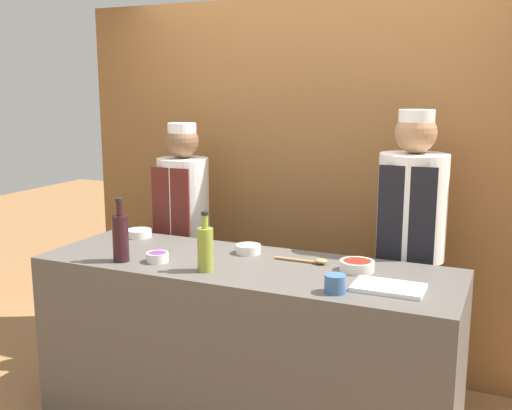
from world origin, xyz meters
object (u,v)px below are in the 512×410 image
(sauce_bowl_purple, at_px, (157,257))
(bottle_oil, at_px, (205,248))
(chef_right, at_px, (410,252))
(bottle_wine, at_px, (121,237))
(sauce_bowl_white, at_px, (139,233))
(cutting_board, at_px, (389,288))
(sauce_bowl_red, at_px, (357,265))
(wooden_spoon, at_px, (310,261))
(chef_left, at_px, (184,235))
(cup_blue, at_px, (335,284))
(sauce_bowl_yellow, at_px, (248,249))

(sauce_bowl_purple, xyz_separation_m, bottle_oil, (0.30, -0.04, 0.09))
(chef_right, bearing_deg, bottle_wine, -147.70)
(sauce_bowl_white, height_order, cutting_board, sauce_bowl_white)
(chef_right, bearing_deg, sauce_bowl_white, -166.40)
(sauce_bowl_red, height_order, bottle_oil, bottle_oil)
(wooden_spoon, bearing_deg, sauce_bowl_purple, -157.77)
(chef_left, bearing_deg, cup_blue, -34.02)
(sauce_bowl_red, distance_m, bottle_oil, 0.75)
(sauce_bowl_purple, bearing_deg, bottle_oil, -6.84)
(cup_blue, bearing_deg, chef_right, 78.47)
(sauce_bowl_white, xyz_separation_m, bottle_oil, (0.70, -0.44, 0.09))
(sauce_bowl_purple, height_order, sauce_bowl_yellow, sauce_bowl_purple)
(chef_left, bearing_deg, bottle_oil, -53.29)
(bottle_oil, distance_m, wooden_spoon, 0.55)
(sauce_bowl_yellow, height_order, chef_left, chef_left)
(sauce_bowl_red, distance_m, chef_left, 1.39)
(bottle_oil, relative_size, chef_right, 0.17)
(cutting_board, xyz_separation_m, bottle_oil, (-0.88, -0.08, 0.11))
(sauce_bowl_yellow, xyz_separation_m, bottle_oil, (-0.06, -0.38, 0.09))
(cup_blue, bearing_deg, cutting_board, 32.75)
(cutting_board, bearing_deg, sauce_bowl_yellow, 160.45)
(sauce_bowl_white, height_order, sauce_bowl_yellow, sauce_bowl_yellow)
(sauce_bowl_yellow, relative_size, bottle_oil, 0.46)
(bottle_wine, bearing_deg, sauce_bowl_purple, 19.37)
(wooden_spoon, height_order, chef_left, chef_left)
(chef_right, bearing_deg, chef_left, 180.00)
(bottle_wine, bearing_deg, sauce_bowl_white, 114.72)
(sauce_bowl_red, relative_size, sauce_bowl_white, 1.13)
(cutting_board, xyz_separation_m, chef_left, (-1.49, 0.73, -0.08))
(sauce_bowl_white, bearing_deg, sauce_bowl_yellow, -4.83)
(chef_right, bearing_deg, sauce_bowl_red, -108.17)
(chef_right, bearing_deg, wooden_spoon, -131.37)
(sauce_bowl_white, relative_size, chef_right, 0.09)
(wooden_spoon, xyz_separation_m, chef_right, (0.42, 0.48, -0.03))
(sauce_bowl_red, bearing_deg, cup_blue, -91.24)
(wooden_spoon, bearing_deg, cutting_board, -28.68)
(sauce_bowl_white, relative_size, cutting_board, 0.48)
(sauce_bowl_white, height_order, chef_right, chef_right)
(sauce_bowl_purple, xyz_separation_m, sauce_bowl_yellow, (0.36, 0.34, -0.00))
(sauce_bowl_white, xyz_separation_m, sauce_bowl_yellow, (0.76, -0.06, 0.00))
(bottle_wine, bearing_deg, chef_left, 98.44)
(sauce_bowl_white, distance_m, cup_blue, 1.46)
(cutting_board, height_order, bottle_wine, bottle_wine)
(sauce_bowl_yellow, bearing_deg, chef_left, 146.63)
(bottle_wine, distance_m, wooden_spoon, 0.98)
(sauce_bowl_white, bearing_deg, cutting_board, -12.71)
(bottle_wine, xyz_separation_m, cup_blue, (1.16, -0.02, -0.09))
(sauce_bowl_yellow, distance_m, cup_blue, 0.75)
(bottle_wine, bearing_deg, chef_right, 32.30)
(sauce_bowl_yellow, bearing_deg, bottle_oil, -98.70)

